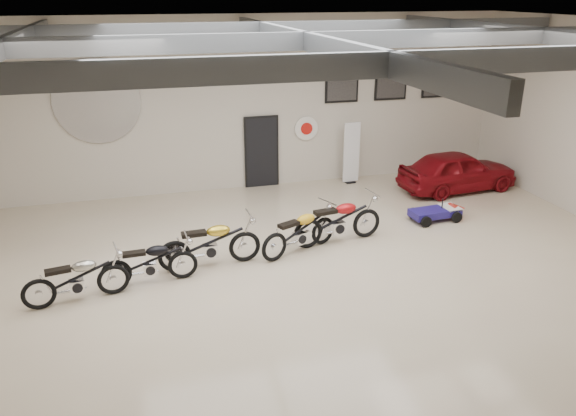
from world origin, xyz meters
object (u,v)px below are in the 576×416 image
object	(u,v)px
banner_stand	(351,153)
motorcycle_black	(149,261)
motorcycle_silver	(76,278)
motorcycle_red	(338,220)
go_kart	(440,209)
vintage_car	(458,171)
motorcycle_yellow	(299,231)
motorcycle_gold	(210,242)

from	to	relation	value
banner_stand	motorcycle_black	size ratio (longest dim) A/B	1.00
motorcycle_silver	motorcycle_red	bearing A→B (deg)	2.37
go_kart	vintage_car	world-z (taller)	vintage_car
motorcycle_yellow	go_kart	world-z (taller)	motorcycle_yellow
motorcycle_gold	motorcycle_silver	bearing A→B (deg)	-166.39
motorcycle_silver	go_kart	bearing A→B (deg)	2.18
go_kart	motorcycle_red	bearing A→B (deg)	-172.52
go_kart	motorcycle_black	bearing A→B (deg)	-172.78
motorcycle_black	motorcycle_gold	xyz separation A→B (m)	(1.29, 0.42, 0.07)
banner_stand	motorcycle_black	world-z (taller)	banner_stand
motorcycle_red	motorcycle_black	bearing A→B (deg)	-176.77
motorcycle_silver	motorcycle_black	distance (m)	1.43
motorcycle_yellow	motorcycle_gold	bearing A→B (deg)	161.13
banner_stand	motorcycle_silver	bearing A→B (deg)	-149.48
motorcycle_silver	motorcycle_gold	bearing A→B (deg)	6.86
motorcycle_silver	motorcycle_red	size ratio (longest dim) A/B	0.87
banner_stand	motorcycle_red	distance (m)	4.50
motorcycle_yellow	vintage_car	distance (m)	6.40
motorcycle_silver	vintage_car	bearing A→B (deg)	10.28
motorcycle_black	go_kart	xyz separation A→B (m)	(7.40, 1.45, -0.20)
vintage_car	banner_stand	bearing A→B (deg)	56.87
motorcycle_silver	vintage_car	distance (m)	11.11
motorcycle_yellow	motorcycle_red	bearing A→B (deg)	-8.61
banner_stand	motorcycle_silver	xyz separation A→B (m)	(-7.66, -5.26, -0.44)
motorcycle_black	motorcycle_yellow	xyz separation A→B (m)	(3.33, 0.57, 0.04)
motorcycle_black	motorcycle_gold	distance (m)	1.35
motorcycle_black	motorcycle_silver	bearing A→B (deg)	-167.31
motorcycle_silver	go_kart	xyz separation A→B (m)	(8.78, 1.82, -0.21)
banner_stand	go_kart	distance (m)	3.68
motorcycle_black	banner_stand	bearing A→B (deg)	35.66
motorcycle_silver	motorcycle_black	xyz separation A→B (m)	(1.38, 0.37, -0.01)
motorcycle_black	vintage_car	world-z (taller)	vintage_car
motorcycle_yellow	go_kart	distance (m)	4.17
motorcycle_gold	motorcycle_yellow	world-z (taller)	motorcycle_gold
motorcycle_gold	vintage_car	size ratio (longest dim) A/B	0.61
motorcycle_silver	motorcycle_yellow	world-z (taller)	motorcycle_yellow
banner_stand	motorcycle_red	xyz separation A→B (m)	(-1.93, -4.05, -0.37)
motorcycle_red	vintage_car	world-z (taller)	vintage_car
motorcycle_silver	banner_stand	bearing A→B (deg)	24.96
banner_stand	motorcycle_gold	size ratio (longest dim) A/B	0.87
motorcycle_gold	vintage_car	distance (m)	8.34
motorcycle_gold	motorcycle_yellow	xyz separation A→B (m)	(2.05, 0.16, -0.03)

